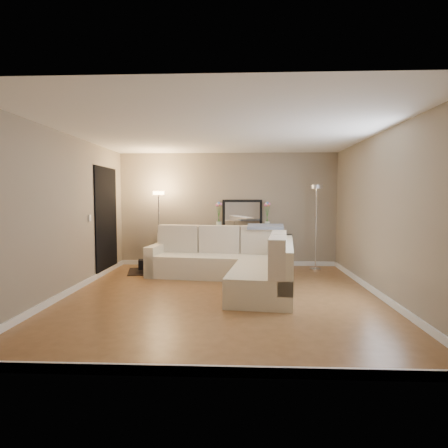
{
  "coord_description": "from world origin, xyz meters",
  "views": [
    {
      "loc": [
        0.3,
        -5.91,
        1.57
      ],
      "look_at": [
        0.0,
        0.8,
        1.1
      ],
      "focal_mm": 30.0,
      "sensor_mm": 36.0,
      "label": 1
    }
  ],
  "objects_px": {
    "sectional_sofa": "(235,262)",
    "console_table": "(239,247)",
    "floor_lamp_unlit": "(316,210)",
    "floor_lamp_lit": "(159,214)"
  },
  "relations": [
    {
      "from": "sectional_sofa",
      "to": "console_table",
      "type": "height_order",
      "value": "sectional_sofa"
    },
    {
      "from": "sectional_sofa",
      "to": "console_table",
      "type": "distance_m",
      "value": 1.49
    },
    {
      "from": "console_table",
      "to": "floor_lamp_unlit",
      "type": "xyz_separation_m",
      "value": [
        1.66,
        -0.28,
        0.86
      ]
    },
    {
      "from": "floor_lamp_unlit",
      "to": "console_table",
      "type": "bearing_deg",
      "value": 170.52
    },
    {
      "from": "console_table",
      "to": "floor_lamp_lit",
      "type": "bearing_deg",
      "value": -171.93
    },
    {
      "from": "floor_lamp_lit",
      "to": "console_table",
      "type": "bearing_deg",
      "value": 8.07
    },
    {
      "from": "console_table",
      "to": "floor_lamp_unlit",
      "type": "bearing_deg",
      "value": -9.48
    },
    {
      "from": "floor_lamp_unlit",
      "to": "sectional_sofa",
      "type": "bearing_deg",
      "value": -145.04
    },
    {
      "from": "floor_lamp_lit",
      "to": "floor_lamp_unlit",
      "type": "height_order",
      "value": "floor_lamp_unlit"
    },
    {
      "from": "console_table",
      "to": "floor_lamp_unlit",
      "type": "distance_m",
      "value": 1.89
    }
  ]
}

